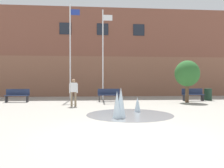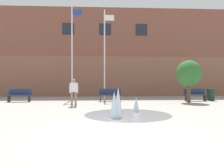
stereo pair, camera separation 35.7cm
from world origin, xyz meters
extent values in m
plane|color=#9E998E|center=(0.00, 0.00, 0.00)|extent=(100.00, 100.00, 0.00)
cube|color=brown|center=(0.00, 18.09, 1.92)|extent=(36.00, 6.00, 3.83)
cube|color=brown|center=(0.00, 18.09, 6.18)|extent=(36.00, 6.00, 4.69)
cube|color=#1E232D|center=(-3.50, 15.07, 6.41)|extent=(1.10, 0.06, 1.10)
cube|color=#1E232D|center=(0.00, 15.07, 6.41)|extent=(1.10, 0.06, 1.10)
cube|color=#1E232D|center=(3.50, 15.07, 6.41)|extent=(1.10, 0.06, 1.10)
cylinder|color=gray|center=(0.75, 3.68, 0.00)|extent=(3.79, 3.79, 0.01)
cone|color=silver|center=(1.26, 4.46, 0.36)|extent=(0.31, 0.31, 0.71)
cone|color=silver|center=(0.27, 2.88, 0.61)|extent=(0.40, 0.40, 1.22)
cone|color=silver|center=(0.11, 2.80, 0.54)|extent=(0.37, 0.37, 1.07)
cube|color=#28282D|center=(-6.85, 9.79, 0.22)|extent=(0.06, 0.40, 0.44)
cube|color=#28282D|center=(-5.45, 9.79, 0.22)|extent=(0.06, 0.40, 0.44)
cube|color=#232D4C|center=(-6.15, 9.79, 0.47)|extent=(1.60, 0.44, 0.05)
cube|color=#232D4C|center=(-6.15, 9.99, 0.70)|extent=(1.60, 0.04, 0.42)
cube|color=#28282D|center=(-0.45, 9.79, 0.22)|extent=(0.06, 0.40, 0.44)
cube|color=#28282D|center=(0.95, 9.79, 0.22)|extent=(0.06, 0.40, 0.44)
cube|color=#232D4C|center=(0.25, 9.79, 0.47)|extent=(1.60, 0.44, 0.05)
cube|color=#232D4C|center=(0.25, 9.99, 0.70)|extent=(1.60, 0.04, 0.42)
cube|color=#28282D|center=(5.82, 9.80, 0.22)|extent=(0.06, 0.40, 0.44)
cube|color=#28282D|center=(7.22, 9.80, 0.22)|extent=(0.06, 0.40, 0.44)
cube|color=#232D4C|center=(6.52, 9.80, 0.47)|extent=(1.60, 0.44, 0.05)
cube|color=#232D4C|center=(6.52, 10.00, 0.70)|extent=(1.60, 0.04, 0.42)
cylinder|color=#89755B|center=(-2.10, 6.92, 0.42)|extent=(0.12, 0.12, 0.84)
cylinder|color=#89755B|center=(-1.88, 6.92, 0.42)|extent=(0.12, 0.12, 0.84)
cube|color=white|center=(-1.99, 6.92, 1.11)|extent=(0.39, 0.33, 0.54)
sphere|color=#997051|center=(-1.99, 6.92, 1.48)|extent=(0.21, 0.21, 0.21)
cylinder|color=white|center=(-2.20, 6.92, 1.05)|extent=(0.08, 0.08, 0.55)
cylinder|color=white|center=(-1.78, 6.92, 1.05)|extent=(0.08, 0.08, 0.55)
cylinder|color=silver|center=(-2.66, 11.40, 3.73)|extent=(0.10, 0.10, 7.45)
cube|color=#233893|center=(-2.26, 11.40, 6.83)|extent=(0.70, 0.02, 0.45)
cylinder|color=silver|center=(-0.12, 11.40, 3.54)|extent=(0.10, 0.10, 7.08)
cube|color=silver|center=(0.28, 11.40, 6.45)|extent=(0.70, 0.02, 0.45)
cylinder|color=#193323|center=(7.85, 10.17, 0.45)|extent=(0.56, 0.56, 0.90)
cylinder|color=brown|center=(5.56, 8.71, 0.55)|extent=(0.24, 0.24, 1.10)
ellipsoid|color=#2D662D|center=(5.56, 8.71, 1.99)|extent=(1.68, 1.68, 1.78)
camera|label=1|loc=(-0.79, -5.79, 1.47)|focal=35.00mm
camera|label=2|loc=(-0.43, -5.81, 1.47)|focal=35.00mm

